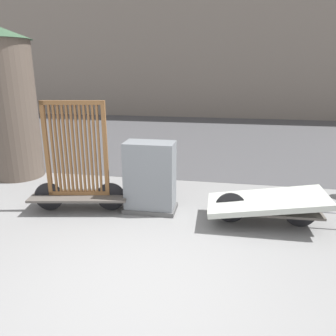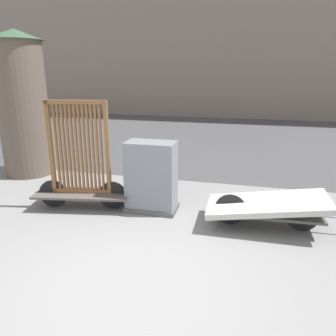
% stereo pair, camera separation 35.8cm
% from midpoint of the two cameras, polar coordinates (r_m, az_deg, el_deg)
% --- Properties ---
extents(ground_plane, '(60.00, 60.00, 0.00)m').
position_cam_midpoint_polar(ground_plane, '(4.22, -4.14, -19.20)').
color(ground_plane, slate).
extents(road_strip, '(56.00, 10.63, 0.01)m').
position_cam_midpoint_polar(road_strip, '(12.74, 8.92, 5.33)').
color(road_strip, '#424244').
rests_on(road_strip, ground_plane).
extents(bike_cart_with_bedframe, '(2.45, 0.92, 1.98)m').
position_cam_midpoint_polar(bike_cart_with_bedframe, '(6.09, -13.27, -0.64)').
color(bike_cart_with_bedframe, '#4C4742').
rests_on(bike_cart_with_bedframe, ground_plane).
extents(bike_cart_with_mattress, '(2.52, 0.98, 0.59)m').
position_cam_midpoint_polar(bike_cart_with_mattress, '(5.58, 18.57, -6.31)').
color(bike_cart_with_mattress, '#4C4742').
rests_on(bike_cart_with_mattress, ground_plane).
extents(utility_cabinet, '(0.93, 0.55, 1.28)m').
position_cam_midpoint_polar(utility_cabinet, '(5.87, -1.19, -1.95)').
color(utility_cabinet, '#4C4C4C').
rests_on(utility_cabinet, ground_plane).
extents(advertising_column, '(1.28, 1.28, 3.36)m').
position_cam_midpoint_polar(advertising_column, '(8.50, -22.91, 10.25)').
color(advertising_column, brown).
rests_on(advertising_column, ground_plane).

